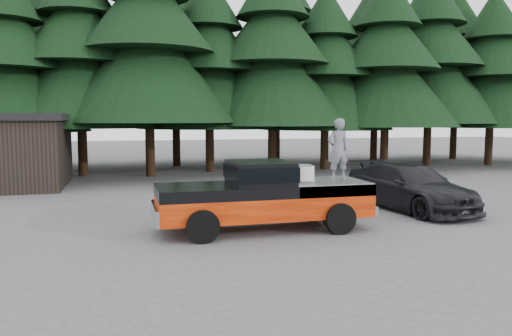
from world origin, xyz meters
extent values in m
plane|color=#464548|center=(0.00, 0.00, 0.00)|extent=(120.00, 120.00, 0.00)
cube|color=black|center=(1.13, 0.32, 1.62)|extent=(1.66, 1.90, 0.59)
cube|color=white|center=(2.30, 0.09, 1.54)|extent=(0.75, 0.69, 0.42)
imported|color=slate|center=(3.44, 0.31, 2.21)|extent=(0.66, 0.44, 1.76)
imported|color=black|center=(6.92, 2.09, 0.77)|extent=(2.92, 5.59, 1.55)
camera|label=1|loc=(-2.53, -12.74, 3.08)|focal=35.00mm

